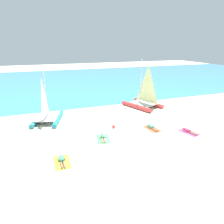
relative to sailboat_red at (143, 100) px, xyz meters
The scene contains 13 objects.
ground_plane 5.94m from the sailboat_red, 165.37° to the left, with size 120.00×120.00×0.00m, color silver.
ocean_water 22.90m from the sailboat_red, 104.37° to the left, with size 120.00×40.00×0.05m, color teal.
sailboat_red is the anchor object (origin of this frame).
sailboat_teal 12.07m from the sailboat_red, behind, with size 3.73×4.76×5.45m.
towel_leftmost 14.70m from the sailboat_red, 140.90° to the right, with size 1.10×1.90×0.01m, color yellow.
sunbather_leftmost 14.65m from the sailboat_red, 141.10° to the right, with size 0.55×1.56×0.30m.
towel_center_left 10.32m from the sailboat_red, 138.03° to the right, with size 1.10×1.90×0.01m, color #4CB266.
sunbather_center_left 10.25m from the sailboat_red, 138.26° to the right, with size 0.66×1.57×0.30m.
towel_center_right 6.97m from the sailboat_red, 111.19° to the right, with size 1.10×1.90×0.01m, color #EA5933.
sunbather_center_right 6.90m from the sailboat_red, 111.45° to the right, with size 0.59×1.57×0.30m.
towel_rightmost 8.39m from the sailboat_red, 87.94° to the right, with size 1.10×1.90×0.01m, color #D84C99.
sunbather_rightmost 8.31m from the sailboat_red, 88.04° to the right, with size 0.79×1.55×0.30m.
beach_ball 7.85m from the sailboat_red, 140.04° to the right, with size 0.33×0.33×0.33m, color red.
Camera 1 is at (-6.31, -12.78, 7.82)m, focal length 30.92 mm.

